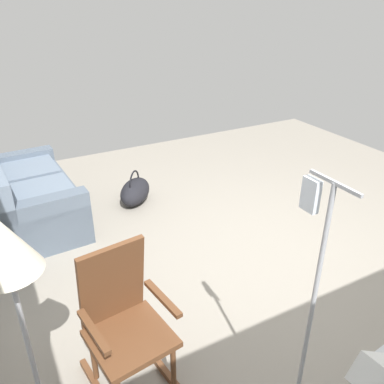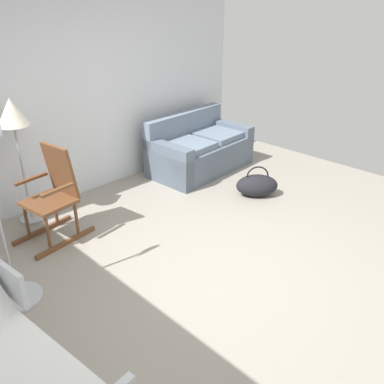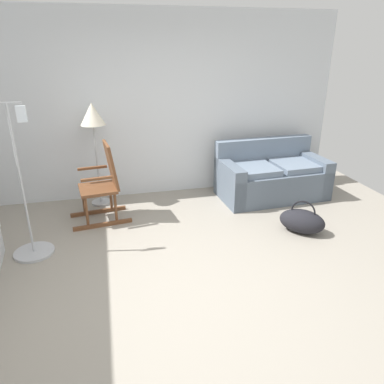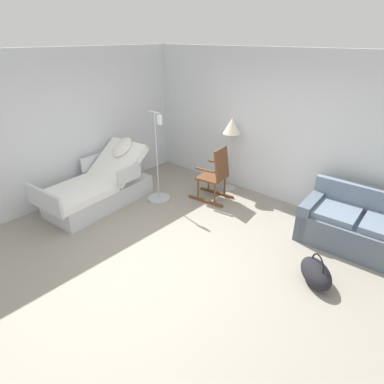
{
  "view_description": "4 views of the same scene",
  "coord_description": "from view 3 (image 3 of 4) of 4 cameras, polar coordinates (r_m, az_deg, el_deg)",
  "views": [
    {
      "loc": [
        -2.55,
        2.16,
        2.39
      ],
      "look_at": [
        0.25,
        0.65,
        0.78
      ],
      "focal_mm": 37.23,
      "sensor_mm": 36.0,
      "label": 1
    },
    {
      "loc": [
        -2.44,
        -2.18,
        2.45
      ],
      "look_at": [
        0.12,
        0.37,
        0.7
      ],
      "focal_mm": 37.93,
      "sensor_mm": 36.0,
      "label": 2
    },
    {
      "loc": [
        -0.61,
        -2.93,
        2.19
      ],
      "look_at": [
        0.22,
        0.52,
        0.75
      ],
      "focal_mm": 33.76,
      "sensor_mm": 36.0,
      "label": 3
    },
    {
      "loc": [
        2.58,
        -2.7,
        2.87
      ],
      "look_at": [
        -0.15,
        0.36,
        0.82
      ],
      "focal_mm": 29.43,
      "sensor_mm": 36.0,
      "label": 4
    }
  ],
  "objects": [
    {
      "name": "couch",
      "position": [
        5.71,
        12.4,
        2.29
      ],
      "size": [
        1.64,
        0.94,
        0.85
      ],
      "color": "slate",
      "rests_on": "ground"
    },
    {
      "name": "iv_pole",
      "position": [
        4.42,
        -24.0,
        -6.05
      ],
      "size": [
        0.44,
        0.44,
        1.69
      ],
      "color": "#B2B5BA",
      "rests_on": "ground"
    },
    {
      "name": "back_wall",
      "position": [
        5.53,
        -7.23,
        13.19
      ],
      "size": [
        5.9,
        0.1,
        2.7
      ],
      "primitive_type": "cube",
      "color": "silver",
      "rests_on": "ground"
    },
    {
      "name": "duffel_bag",
      "position": [
        4.74,
        16.98,
        -4.41
      ],
      "size": [
        0.63,
        0.61,
        0.43
      ],
      "color": "black",
      "rests_on": "ground"
    },
    {
      "name": "rocking_chair",
      "position": [
        4.88,
        -13.86,
        1.21
      ],
      "size": [
        0.82,
        0.57,
        1.05
      ],
      "color": "brown",
      "rests_on": "ground"
    },
    {
      "name": "floor_lamp",
      "position": [
        5.23,
        -15.37,
        10.72
      ],
      "size": [
        0.34,
        0.34,
        1.48
      ],
      "color": "#B2B5BA",
      "rests_on": "ground"
    },
    {
      "name": "ground_plane",
      "position": [
        3.71,
        -1.49,
        -14.14
      ],
      "size": [
        7.13,
        7.13,
        0.0
      ],
      "primitive_type": "plane",
      "color": "gray"
    }
  ]
}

